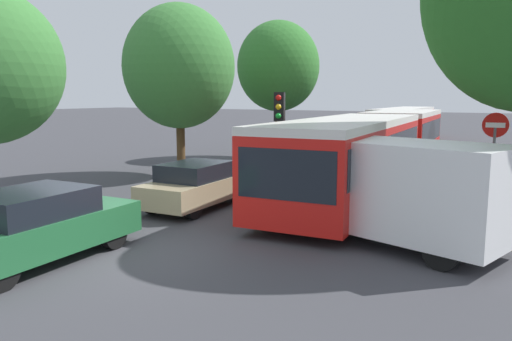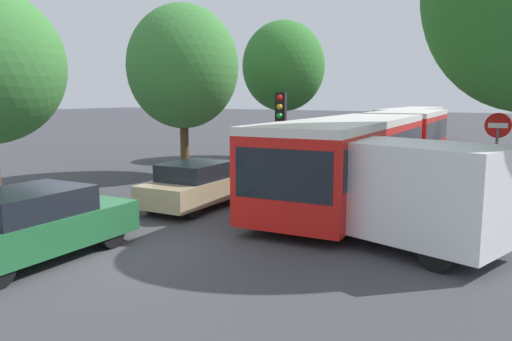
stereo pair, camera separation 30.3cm
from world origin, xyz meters
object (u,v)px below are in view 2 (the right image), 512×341
object	(u,v)px
articulated_bus	(379,145)
queued_car_green	(32,225)
queued_car_tan	(197,185)
queued_car_blue	(341,146)
traffic_light	(281,121)
white_van	(396,190)
no_entry_sign	(497,147)
tree_left_mid	(183,67)
city_bus_rear	(411,122)
tree_left_far	(285,69)
queued_car_red	(288,161)

from	to	relation	value
articulated_bus	queued_car_green	world-z (taller)	articulated_bus
queued_car_tan	queued_car_blue	xyz separation A→B (m)	(-0.33, 12.36, 0.08)
queued_car_tan	traffic_light	bearing A→B (deg)	-36.15
queued_car_blue	white_van	world-z (taller)	white_van
articulated_bus	queued_car_green	bearing A→B (deg)	-18.85
queued_car_green	queued_car_blue	world-z (taller)	queued_car_blue
traffic_light	queued_car_blue	bearing A→B (deg)	176.50
no_entry_sign	tree_left_mid	xyz separation A→B (m)	(-11.69, 0.66, 2.57)
articulated_bus	city_bus_rear	distance (m)	19.61
queued_car_green	traffic_light	size ratio (longest dim) A/B	1.25
articulated_bus	white_van	bearing A→B (deg)	16.40
tree_left_far	city_bus_rear	bearing A→B (deg)	77.00
articulated_bus	tree_left_mid	size ratio (longest dim) A/B	2.54
traffic_light	tree_left_far	world-z (taller)	tree_left_far
queued_car_green	no_entry_sign	distance (m)	12.04
articulated_bus	queued_car_red	size ratio (longest dim) A/B	4.45
city_bus_rear	tree_left_far	xyz separation A→B (m)	(-3.21, -13.88, 3.30)
articulated_bus	white_van	distance (m)	7.80
queued_car_blue	traffic_light	xyz separation A→B (m)	(1.87, -10.07, 1.73)
queued_car_tan	tree_left_mid	distance (m)	7.15
queued_car_blue	queued_car_red	bearing A→B (deg)	179.42
queued_car_green	white_van	size ratio (longest dim) A/B	0.80
queued_car_green	queued_car_tan	distance (m)	5.55
white_van	tree_left_mid	xyz separation A→B (m)	(-10.18, 5.32, 3.20)
queued_car_tan	tree_left_far	bearing A→B (deg)	13.47
queued_car_tan	no_entry_sign	world-z (taller)	no_entry_sign
queued_car_blue	articulated_bus	bearing A→B (deg)	-149.45
queued_car_red	queued_car_blue	bearing A→B (deg)	-0.58
city_bus_rear	queued_car_blue	bearing A→B (deg)	178.11
articulated_bus	queued_car_tan	xyz separation A→B (m)	(-3.43, -6.50, -0.81)
queued_car_red	tree_left_mid	distance (m)	5.70
white_van	tree_left_mid	bearing A→B (deg)	-10.95
queued_car_green	traffic_light	xyz separation A→B (m)	(1.43, 7.84, 1.76)
queued_car_tan	tree_left_far	xyz separation A→B (m)	(-3.33, 11.90, 4.01)
white_van	traffic_light	bearing A→B (deg)	-17.89
queued_car_red	articulated_bus	bearing A→B (deg)	-86.99
articulated_bus	no_entry_sign	distance (m)	4.95
queued_car_tan	white_van	bearing A→B (deg)	-99.91
queued_car_red	tree_left_far	distance (m)	7.68
traffic_light	tree_left_mid	bearing A→B (deg)	-125.35
queued_car_red	city_bus_rear	bearing A→B (deg)	-2.25
queued_car_green	queued_car_blue	bearing A→B (deg)	-0.73
white_van	no_entry_sign	world-z (taller)	no_entry_sign
articulated_bus	queued_car_green	xyz separation A→B (m)	(-3.32, -12.04, -0.76)
queued_car_red	tree_left_far	xyz separation A→B (m)	(-3.17, 5.73, 4.01)
queued_car_tan	traffic_light	distance (m)	3.31
queued_car_blue	tree_left_mid	bearing A→B (deg)	152.20
traffic_light	tree_left_far	xyz separation A→B (m)	(-4.88, 9.61, 2.20)
articulated_bus	queued_car_blue	world-z (taller)	articulated_bus
queued_car_tan	queued_car_blue	world-z (taller)	queued_car_blue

